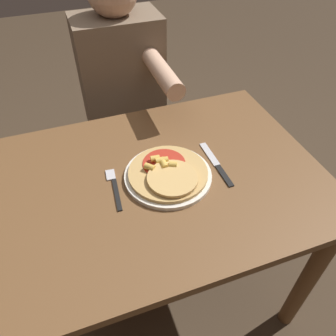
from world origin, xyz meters
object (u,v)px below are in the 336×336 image
fork (114,186)px  plate (168,176)px  pizza (168,173)px  person_diner (123,87)px  knife (217,164)px  dining_table (164,202)px

fork → plate: bearing=-5.7°
pizza → person_diner: person_diner is taller
plate → knife: plate is taller
dining_table → fork: 0.20m
knife → fork: bearing=177.0°
dining_table → person_diner: size_ratio=0.84×
knife → person_diner: bearing=103.9°
pizza → knife: size_ratio=1.13×
plate → fork: size_ratio=1.56×
fork → pizza: bearing=-7.3°
person_diner → plate: bearing=-91.0°
dining_table → pizza: bearing=-51.3°
pizza → knife: (0.17, 0.00, -0.02)m
dining_table → fork: (-0.16, 0.01, 0.13)m
fork → knife: 0.34m
fork → person_diner: size_ratio=0.15×
plate → pizza: size_ratio=1.10×
plate → person_diner: size_ratio=0.23×
dining_table → plate: 0.13m
dining_table → knife: (0.18, -0.01, 0.13)m
fork → dining_table: bearing=-2.5°
pizza → fork: 0.17m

